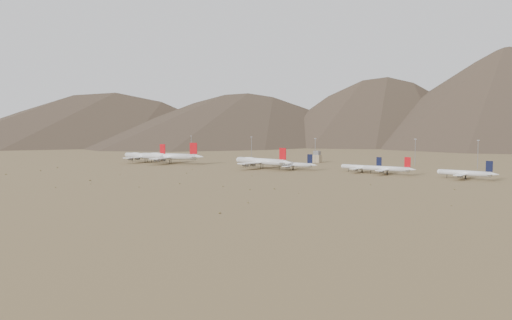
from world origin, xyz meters
The scene contains 16 objects.
ground centered at (0.00, 0.00, 0.00)m, with size 3000.00×3000.00×0.00m, color olive.
mountain_ridge centered at (0.00, 900.00, 150.00)m, with size 4400.00×1000.00×300.00m.
widebody_west centered at (-121.27, 26.04, 6.74)m, with size 65.84×50.58×19.54m.
widebody_centre centered at (-89.20, 27.11, 7.35)m, with size 71.04×55.62×21.32m.
widebody_east centered at (19.26, 26.67, 6.66)m, with size 64.43×50.36×19.30m.
narrowbody_a centered at (48.74, 32.05, 4.54)m, with size 42.39×30.62×14.00m.
narrowbody_b centered at (108.14, 40.42, 4.33)m, with size 40.32×29.22×13.34m.
narrowbody_c centered at (130.64, 35.21, 4.65)m, with size 43.48×31.10×14.34m.
narrowbody_d centered at (189.14, 30.59, 4.58)m, with size 42.66×30.87×14.10m.
control_tower centered at (30.00, 120.00, 5.32)m, with size 8.00×8.00×12.00m.
mast_far_west centered at (-144.12, 128.30, 14.20)m, with size 2.00×0.60×25.70m.
mast_west centered at (-51.81, 121.84, 14.20)m, with size 2.00×0.60×25.70m.
mast_centre centered at (36.65, 101.56, 14.20)m, with size 2.00×0.60×25.70m.
mast_east centered at (126.05, 135.85, 14.20)m, with size 2.00×0.60×25.70m.
mast_far_east centered at (182.76, 128.24, 14.20)m, with size 2.00×0.60×25.70m.
desert_scrub centered at (-10.65, -97.11, 0.30)m, with size 395.25×163.16×0.84m.
Camera 1 is at (249.80, -350.68, 39.52)m, focal length 35.00 mm.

